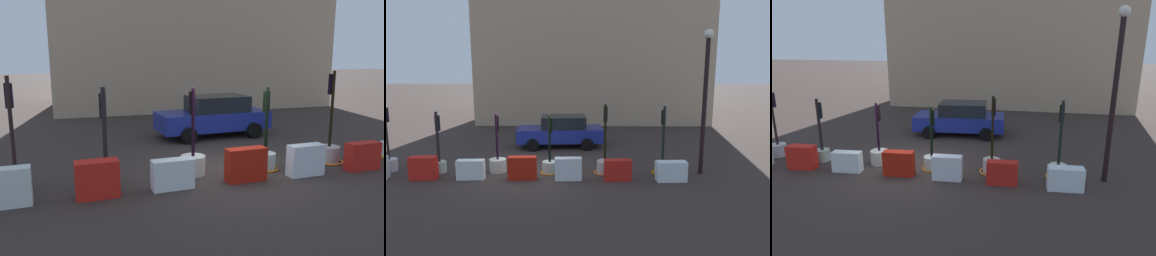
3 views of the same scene
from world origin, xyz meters
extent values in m
plane|color=#352B27|center=(0.00, 0.00, 0.00)|extent=(120.00, 120.00, 0.00)
cylinder|color=silver|center=(-5.77, 0.09, 0.26)|extent=(0.66, 0.66, 0.51)
cylinder|color=black|center=(-5.77, 0.09, 1.69)|extent=(0.10, 0.10, 2.37)
cube|color=black|center=(-5.78, 0.20, 2.39)|extent=(0.18, 0.14, 0.61)
sphere|color=red|center=(-5.79, 0.28, 2.59)|extent=(0.11, 0.11, 0.11)
sphere|color=orange|center=(-5.79, 0.28, 2.39)|extent=(0.11, 0.11, 0.11)
sphere|color=green|center=(-5.79, 0.28, 2.19)|extent=(0.11, 0.11, 0.11)
cylinder|color=#ADB7A5|center=(-3.57, -0.09, 0.23)|extent=(0.57, 0.57, 0.47)
cylinder|color=black|center=(-3.57, -0.09, 1.52)|extent=(0.12, 0.12, 2.09)
cube|color=black|center=(-3.58, 0.03, 2.07)|extent=(0.19, 0.14, 0.64)
sphere|color=red|center=(-3.59, 0.11, 2.29)|extent=(0.11, 0.11, 0.11)
sphere|color=orange|center=(-3.59, 0.11, 2.07)|extent=(0.11, 0.11, 0.11)
sphere|color=green|center=(-3.59, 0.11, 1.86)|extent=(0.11, 0.11, 0.11)
cylinder|color=beige|center=(-1.15, 0.04, 0.27)|extent=(0.70, 0.70, 0.55)
cylinder|color=black|center=(-1.15, 0.04, 1.51)|extent=(0.09, 0.09, 1.92)
cube|color=black|center=(-1.14, 0.15, 2.04)|extent=(0.15, 0.14, 0.64)
sphere|color=red|center=(-1.14, 0.23, 2.26)|extent=(0.10, 0.10, 0.10)
sphere|color=orange|center=(-1.14, 0.23, 2.04)|extent=(0.10, 0.10, 0.10)
sphere|color=green|center=(-1.14, 0.23, 1.83)|extent=(0.10, 0.10, 0.10)
cylinder|color=beige|center=(1.05, -0.11, 0.25)|extent=(0.61, 0.61, 0.50)
cylinder|color=black|center=(1.05, -0.11, 1.47)|extent=(0.10, 0.10, 1.95)
cube|color=black|center=(1.08, 0.00, 2.00)|extent=(0.19, 0.16, 0.63)
sphere|color=red|center=(1.10, 0.08, 2.21)|extent=(0.10, 0.10, 0.10)
sphere|color=orange|center=(1.10, 0.08, 2.00)|extent=(0.10, 0.10, 0.10)
sphere|color=green|center=(1.10, 0.08, 1.79)|extent=(0.10, 0.10, 0.10)
torus|color=orange|center=(1.05, -0.11, 0.03)|extent=(0.79, 0.79, 0.05)
cylinder|color=#BCA9A5|center=(3.33, -0.03, 0.26)|extent=(0.65, 0.65, 0.52)
cylinder|color=black|center=(3.33, -0.03, 1.70)|extent=(0.09, 0.09, 2.36)
cube|color=black|center=(3.34, 0.08, 2.46)|extent=(0.16, 0.15, 0.63)
sphere|color=red|center=(3.35, 0.17, 2.67)|extent=(0.09, 0.09, 0.09)
sphere|color=orange|center=(3.35, 0.17, 2.46)|extent=(0.09, 0.09, 0.09)
sphere|color=green|center=(3.35, 0.17, 2.25)|extent=(0.09, 0.09, 0.09)
torus|color=orange|center=(3.33, -0.03, 0.03)|extent=(0.92, 0.92, 0.06)
cylinder|color=silver|center=(5.71, -0.07, 0.24)|extent=(0.63, 0.63, 0.48)
cylinder|color=black|center=(5.71, -0.07, 1.64)|extent=(0.11, 0.11, 2.32)
cube|color=black|center=(5.70, 0.06, 2.33)|extent=(0.17, 0.16, 0.60)
sphere|color=red|center=(5.70, 0.16, 2.53)|extent=(0.10, 0.10, 0.10)
sphere|color=orange|center=(5.70, 0.16, 2.33)|extent=(0.10, 0.10, 0.10)
sphere|color=green|center=(5.70, 0.16, 2.13)|extent=(0.10, 0.10, 0.10)
torus|color=orange|center=(5.71, -0.07, 0.03)|extent=(0.87, 0.87, 0.06)
cube|color=red|center=(-3.85, -0.96, 0.45)|extent=(1.04, 0.52, 0.90)
cube|color=white|center=(-1.99, -0.93, 0.39)|extent=(1.09, 0.44, 0.77)
cube|color=#AE1B0D|center=(0.05, -0.91, 0.46)|extent=(1.13, 0.44, 0.91)
cube|color=silver|center=(1.86, -0.96, 0.44)|extent=(1.06, 0.44, 0.89)
cube|color=red|center=(3.78, -0.98, 0.41)|extent=(1.07, 0.44, 0.82)
cube|color=white|center=(5.85, -1.03, 0.39)|extent=(1.17, 0.51, 0.78)
cube|color=navy|center=(1.15, 4.73, 0.68)|extent=(4.69, 2.19, 0.73)
cube|color=black|center=(1.35, 4.74, 1.36)|extent=(2.47, 1.81, 0.64)
cylinder|color=black|center=(2.49, 5.82, 0.32)|extent=(0.65, 0.33, 0.63)
cylinder|color=black|center=(2.63, 3.85, 0.32)|extent=(0.65, 0.33, 0.63)
cylinder|color=black|center=(-0.34, 5.61, 0.32)|extent=(0.65, 0.33, 0.63)
cylinder|color=black|center=(-0.19, 3.64, 0.32)|extent=(0.65, 0.33, 0.63)
cube|color=tan|center=(3.08, 15.23, 8.64)|extent=(16.96, 8.44, 17.28)
cylinder|color=black|center=(7.29, -0.05, 2.74)|extent=(0.18, 0.18, 5.48)
sphere|color=silver|center=(7.29, -0.05, 5.63)|extent=(0.36, 0.36, 0.36)
camera|label=1|loc=(-4.24, -9.89, 3.40)|focal=35.63mm
camera|label=2|loc=(2.47, -14.63, 4.59)|focal=34.06mm
camera|label=3|loc=(4.41, -11.30, 4.80)|focal=30.43mm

